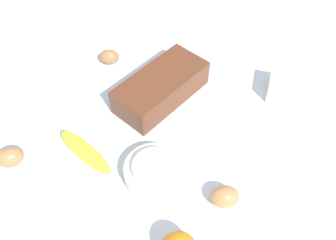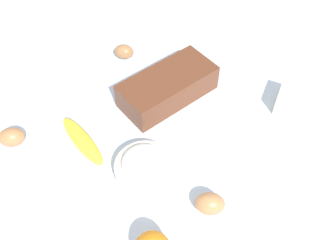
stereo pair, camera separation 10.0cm
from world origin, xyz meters
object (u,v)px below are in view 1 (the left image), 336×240
at_px(egg_near_butter, 10,157).
at_px(egg_beside_bowl, 225,196).
at_px(loaf_pan, 161,87).
at_px(flour_bowl, 154,170).
at_px(banana, 85,151).
at_px(butter_block, 279,86).
at_px(egg_loose, 109,57).

height_order(egg_near_butter, egg_beside_bowl, same).
relative_size(loaf_pan, flour_bowl, 2.04).
height_order(flour_bowl, banana, flour_bowl).
height_order(butter_block, egg_beside_bowl, butter_block).
bearing_deg(loaf_pan, egg_near_butter, 163.64).
bearing_deg(egg_beside_bowl, butter_block, 0.00).
bearing_deg(flour_bowl, egg_near_butter, 111.95).
xyz_separation_m(loaf_pan, flour_bowl, (-0.25, -0.12, -0.01)).
relative_size(loaf_pan, banana, 1.59).
relative_size(banana, egg_loose, 3.03).
bearing_deg(egg_near_butter, loaf_pan, -29.84).
bearing_deg(egg_near_butter, flour_bowl, -68.05).
xyz_separation_m(flour_bowl, egg_near_butter, (-0.14, 0.34, -0.01)).
distance_m(butter_block, egg_near_butter, 0.76).
height_order(banana, egg_near_butter, egg_near_butter).
bearing_deg(butter_block, egg_loose, 103.45).
relative_size(butter_block, egg_loose, 1.44).
bearing_deg(egg_loose, banana, -155.68).
height_order(butter_block, egg_loose, butter_block).
bearing_deg(egg_loose, flour_bowl, -131.64).
bearing_deg(loaf_pan, egg_loose, 89.66).
distance_m(butter_block, egg_beside_bowl, 0.40).
xyz_separation_m(banana, egg_loose, (0.33, 0.15, 0.00)).
relative_size(banana, butter_block, 2.11).
xyz_separation_m(butter_block, egg_near_butter, (-0.56, 0.52, -0.00)).
bearing_deg(flour_bowl, egg_beside_bowl, -83.87).
bearing_deg(butter_block, banana, 141.14).
relative_size(flour_bowl, banana, 0.78).
height_order(loaf_pan, butter_block, loaf_pan).
distance_m(egg_beside_bowl, egg_loose, 0.59).
relative_size(flour_bowl, egg_beside_bowl, 2.14).
distance_m(banana, egg_near_butter, 0.18).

